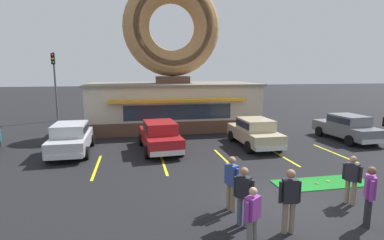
{
  "coord_description": "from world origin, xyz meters",
  "views": [
    {
      "loc": [
        -4.76,
        -8.52,
        4.27
      ],
      "look_at": [
        -2.1,
        5.0,
        2.0
      ],
      "focal_mm": 28.0,
      "sensor_mm": 36.0,
      "label": 1
    }
  ],
  "objects_px": {
    "pedestrian_crossing_woman": "(352,178)",
    "pedestrian_hooded_kid": "(369,194)",
    "pedestrian_clipboard_woman": "(290,198)",
    "car_silver": "(71,137)",
    "pedestrian_blue_sweater_man": "(232,181)",
    "pedestrian_beanie_man": "(252,215)",
    "car_champagne": "(254,131)",
    "traffic_light_pole": "(55,78)",
    "golf_ball": "(296,183)",
    "trash_bin": "(76,130)",
    "car_grey": "(347,126)",
    "putting_flag_pin": "(361,170)",
    "pedestrian_leather_jacket_man": "(244,194)",
    "car_red": "(160,135)"
  },
  "relations": [
    {
      "from": "pedestrian_crossing_woman",
      "to": "car_champagne",
      "type": "bearing_deg",
      "value": 90.64
    },
    {
      "from": "pedestrian_leather_jacket_man",
      "to": "pedestrian_crossing_woman",
      "type": "bearing_deg",
      "value": 9.61
    },
    {
      "from": "car_red",
      "to": "pedestrian_beanie_man",
      "type": "bearing_deg",
      "value": -81.66
    },
    {
      "from": "pedestrian_blue_sweater_man",
      "to": "pedestrian_beanie_man",
      "type": "height_order",
      "value": "pedestrian_blue_sweater_man"
    },
    {
      "from": "car_silver",
      "to": "pedestrian_beanie_man",
      "type": "xyz_separation_m",
      "value": [
        5.97,
        -9.79,
        -0.03
      ]
    },
    {
      "from": "pedestrian_leather_jacket_man",
      "to": "traffic_light_pole",
      "type": "height_order",
      "value": "traffic_light_pole"
    },
    {
      "from": "golf_ball",
      "to": "car_grey",
      "type": "distance_m",
      "value": 9.26
    },
    {
      "from": "pedestrian_hooded_kid",
      "to": "golf_ball",
      "type": "bearing_deg",
      "value": 94.58
    },
    {
      "from": "car_silver",
      "to": "traffic_light_pole",
      "type": "xyz_separation_m",
      "value": [
        -3.19,
        10.98,
        2.84
      ]
    },
    {
      "from": "car_silver",
      "to": "car_grey",
      "type": "relative_size",
      "value": 1.0
    },
    {
      "from": "putting_flag_pin",
      "to": "pedestrian_crossing_woman",
      "type": "distance_m",
      "value": 2.57
    },
    {
      "from": "car_red",
      "to": "car_grey",
      "type": "bearing_deg",
      "value": 0.89
    },
    {
      "from": "traffic_light_pole",
      "to": "car_red",
      "type": "bearing_deg",
      "value": -55.47
    },
    {
      "from": "pedestrian_crossing_woman",
      "to": "traffic_light_pole",
      "type": "xyz_separation_m",
      "value": [
        -13.23,
        19.1,
        2.83
      ]
    },
    {
      "from": "car_grey",
      "to": "car_red",
      "type": "height_order",
      "value": "same"
    },
    {
      "from": "pedestrian_clipboard_woman",
      "to": "pedestrian_beanie_man",
      "type": "relative_size",
      "value": 1.14
    },
    {
      "from": "car_champagne",
      "to": "pedestrian_hooded_kid",
      "type": "xyz_separation_m",
      "value": [
        -0.46,
        -9.04,
        0.09
      ]
    },
    {
      "from": "car_champagne",
      "to": "pedestrian_blue_sweater_man",
      "type": "distance_m",
      "value": 8.31
    },
    {
      "from": "pedestrian_clipboard_woman",
      "to": "car_silver",
      "type": "bearing_deg",
      "value": 127.5
    },
    {
      "from": "car_grey",
      "to": "pedestrian_leather_jacket_man",
      "type": "distance_m",
      "value": 13.23
    },
    {
      "from": "car_grey",
      "to": "traffic_light_pole",
      "type": "relative_size",
      "value": 0.79
    },
    {
      "from": "pedestrian_blue_sweater_man",
      "to": "traffic_light_pole",
      "type": "relative_size",
      "value": 0.3
    },
    {
      "from": "traffic_light_pole",
      "to": "pedestrian_beanie_man",
      "type": "bearing_deg",
      "value": -66.2
    },
    {
      "from": "car_grey",
      "to": "trash_bin",
      "type": "xyz_separation_m",
      "value": [
        -16.57,
        3.99,
        -0.37
      ]
    },
    {
      "from": "pedestrian_beanie_man",
      "to": "pedestrian_crossing_woman",
      "type": "height_order",
      "value": "pedestrian_crossing_woman"
    },
    {
      "from": "pedestrian_blue_sweater_man",
      "to": "pedestrian_crossing_woman",
      "type": "bearing_deg",
      "value": -4.67
    },
    {
      "from": "golf_ball",
      "to": "car_silver",
      "type": "relative_size",
      "value": 0.01
    },
    {
      "from": "putting_flag_pin",
      "to": "trash_bin",
      "type": "bearing_deg",
      "value": 140.25
    },
    {
      "from": "traffic_light_pole",
      "to": "golf_ball",
      "type": "bearing_deg",
      "value": -54.19
    },
    {
      "from": "car_grey",
      "to": "traffic_light_pole",
      "type": "xyz_separation_m",
      "value": [
        -19.35,
        11.12,
        2.84
      ]
    },
    {
      "from": "pedestrian_hooded_kid",
      "to": "trash_bin",
      "type": "relative_size",
      "value": 1.77
    },
    {
      "from": "traffic_light_pole",
      "to": "car_silver",
      "type": "bearing_deg",
      "value": -73.81
    },
    {
      "from": "car_red",
      "to": "pedestrian_leather_jacket_man",
      "type": "bearing_deg",
      "value": -79.64
    },
    {
      "from": "putting_flag_pin",
      "to": "pedestrian_blue_sweater_man",
      "type": "xyz_separation_m",
      "value": [
        -5.79,
        -1.39,
        0.52
      ]
    },
    {
      "from": "car_silver",
      "to": "pedestrian_crossing_woman",
      "type": "distance_m",
      "value": 12.91
    },
    {
      "from": "golf_ball",
      "to": "pedestrian_clipboard_woman",
      "type": "xyz_separation_m",
      "value": [
        -2.06,
        -3.12,
        0.93
      ]
    },
    {
      "from": "pedestrian_beanie_man",
      "to": "pedestrian_hooded_kid",
      "type": "bearing_deg",
      "value": 5.2
    },
    {
      "from": "pedestrian_hooded_kid",
      "to": "putting_flag_pin",
      "type": "bearing_deg",
      "value": 51.86
    },
    {
      "from": "car_grey",
      "to": "pedestrian_leather_jacket_man",
      "type": "relative_size",
      "value": 2.72
    },
    {
      "from": "pedestrian_blue_sweater_man",
      "to": "pedestrian_hooded_kid",
      "type": "bearing_deg",
      "value": -26.34
    },
    {
      "from": "car_silver",
      "to": "pedestrian_crossing_woman",
      "type": "relative_size",
      "value": 2.87
    },
    {
      "from": "golf_ball",
      "to": "traffic_light_pole",
      "type": "xyz_separation_m",
      "value": [
        -12.43,
        17.22,
        3.66
      ]
    },
    {
      "from": "car_silver",
      "to": "traffic_light_pole",
      "type": "relative_size",
      "value": 0.79
    },
    {
      "from": "pedestrian_crossing_woman",
      "to": "pedestrian_hooded_kid",
      "type": "bearing_deg",
      "value": -112.07
    },
    {
      "from": "putting_flag_pin",
      "to": "pedestrian_beanie_man",
      "type": "bearing_deg",
      "value": -150.26
    },
    {
      "from": "car_champagne",
      "to": "trash_bin",
      "type": "distance_m",
      "value": 11.22
    },
    {
      "from": "pedestrian_blue_sweater_man",
      "to": "trash_bin",
      "type": "height_order",
      "value": "pedestrian_blue_sweater_man"
    },
    {
      "from": "car_grey",
      "to": "pedestrian_beanie_man",
      "type": "distance_m",
      "value": 14.03
    },
    {
      "from": "pedestrian_clipboard_woman",
      "to": "car_champagne",
      "type": "bearing_deg",
      "value": 72.72
    },
    {
      "from": "pedestrian_beanie_man",
      "to": "pedestrian_crossing_woman",
      "type": "distance_m",
      "value": 4.4
    }
  ]
}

